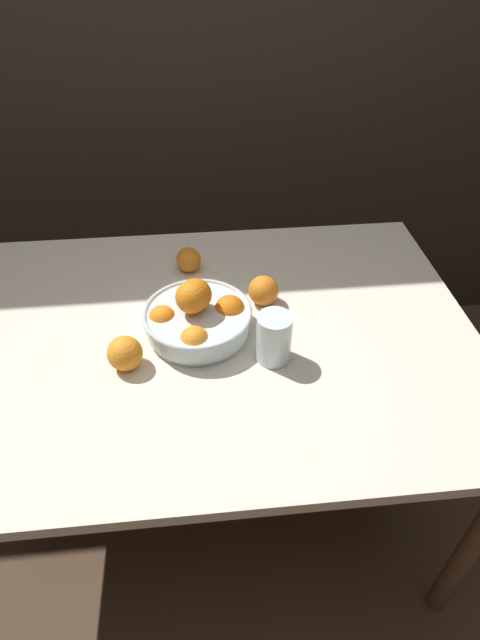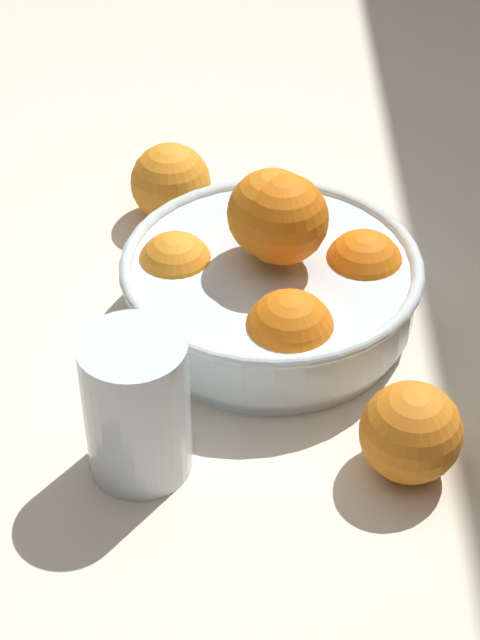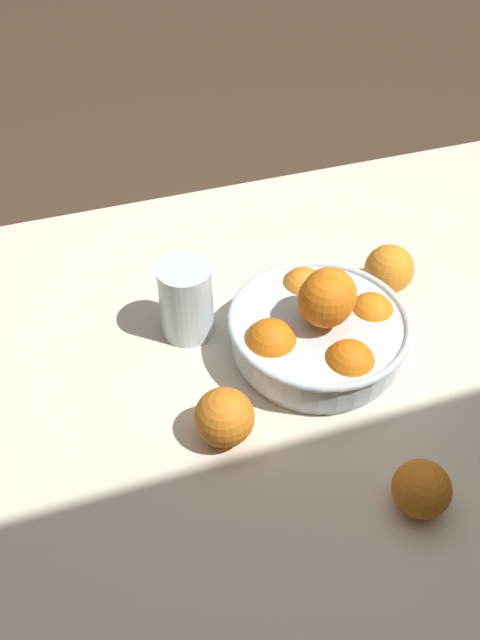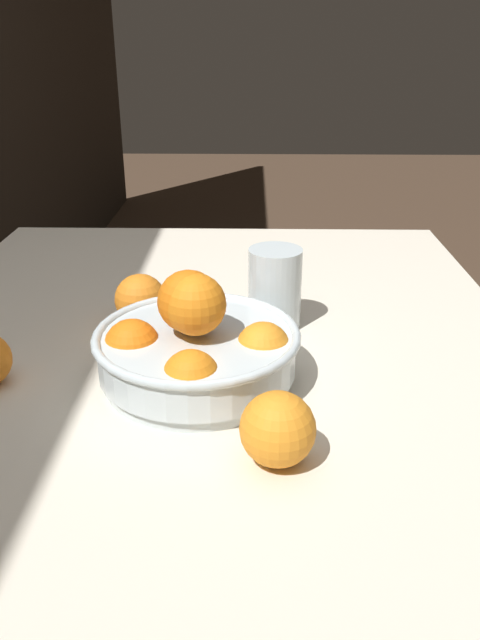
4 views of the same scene
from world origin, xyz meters
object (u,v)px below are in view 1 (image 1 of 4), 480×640
(juice_glass, at_px, (274,340))
(orange_loose_front, at_px, (263,290))
(orange_loose_aside, at_px, (125,353))
(fruit_bowl, at_px, (197,317))
(orange_loose_near_bowl, at_px, (189,260))

(juice_glass, bearing_deg, orange_loose_front, 88.71)
(orange_loose_front, relative_size, orange_loose_aside, 0.98)
(juice_glass, bearing_deg, fruit_bowl, 148.45)
(juice_glass, distance_m, orange_loose_aside, 0.34)
(orange_loose_aside, bearing_deg, orange_loose_front, 30.28)
(fruit_bowl, relative_size, orange_loose_front, 3.35)
(fruit_bowl, bearing_deg, orange_loose_front, 30.07)
(juice_glass, xyz_separation_m, orange_loose_aside, (-0.34, 0.01, -0.01))
(juice_glass, xyz_separation_m, orange_loose_near_bowl, (-0.19, 0.38, -0.02))
(orange_loose_front, xyz_separation_m, orange_loose_aside, (-0.35, -0.20, 0.00))
(juice_glass, height_order, orange_loose_near_bowl, juice_glass)
(juice_glass, relative_size, orange_loose_near_bowl, 1.75)
(orange_loose_front, bearing_deg, fruit_bowl, -149.93)
(orange_loose_near_bowl, relative_size, orange_loose_front, 0.89)
(fruit_bowl, relative_size, orange_loose_aside, 3.29)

